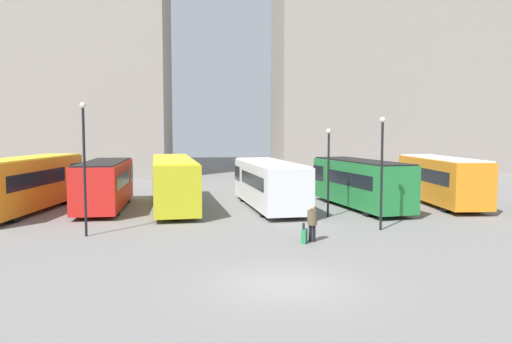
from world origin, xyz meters
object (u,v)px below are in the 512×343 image
Objects in this scene: bus_0 at (27,182)px; bus_1 at (105,183)px; bus_2 at (173,180)px; bus_3 at (269,183)px; bus_5 at (441,179)px; lamp_post_2 at (382,164)px; lamp_post_0 at (84,159)px; suitcase at (304,236)px; traveler at (312,220)px; bus_4 at (359,182)px; lamp_post_1 at (328,165)px.

bus_0 is 1.26× the size of bus_1.
bus_1 is at bearing 92.22° from bus_2.
bus_5 is (11.44, 0.02, 0.10)m from bus_3.
bus_1 is (4.44, 0.63, -0.17)m from bus_0.
bus_1 is at bearing 91.63° from bus_5.
lamp_post_2 reaches higher than bus_2.
lamp_post_0 reaches higher than bus_0.
suitcase is at bearing -116.58° from bus_0.
bus_5 reaches higher than bus_3.
lamp_post_0 is (-10.11, 2.25, 2.61)m from traveler.
bus_2 is 13.06m from suitcase.
bus_4 is 1.96× the size of lamp_post_1.
bus_0 reaches higher than bus_4.
traveler is at bearing -28.94° from suitcase.
bus_2 is at bearing -74.16° from bus_0.
lamp_post_0 is at bearing 99.12° from suitcase.
traveler is at bearing -136.02° from bus_1.
suitcase is 10.55m from lamp_post_0.
bus_1 is 1.83× the size of lamp_post_1.
bus_2 is 2.53× the size of lamp_post_1.
bus_0 is at bearing 92.59° from bus_2.
lamp_post_0 is at bearing 179.76° from lamp_post_2.
lamp_post_2 is (1.64, -3.90, 0.28)m from lamp_post_1.
lamp_post_1 is (8.89, -5.02, 1.27)m from bus_2.
suitcase is 0.15× the size of lamp_post_0.
traveler is 6.80m from lamp_post_1.
bus_0 is 18.20m from traveler.
lamp_post_0 is at bearing 153.20° from bus_2.
suitcase is at bearing 175.44° from bus_3.
lamp_post_0 reaches higher than lamp_post_2.
lamp_post_1 is at bearing -94.32° from bus_0.
bus_0 reaches higher than bus_2.
traveler is at bearing -150.85° from lamp_post_2.
lamp_post_2 is (19.15, -7.74, 1.47)m from bus_0.
bus_1 is at bearing 69.51° from traveler.
lamp_post_0 is (-3.51, -8.86, 1.87)m from bus_2.
bus_5 is 1.74× the size of lamp_post_2.
bus_5 is (21.65, -0.58, 0.08)m from bus_1.
lamp_post_1 is at bearing -110.53° from bus_1.
bus_2 is 1.31× the size of bus_5.
lamp_post_1 is at bearing -124.67° from bus_2.
lamp_post_0 is at bearing 105.79° from bus_4.
bus_5 reaches higher than bus_1.
bus_0 is at bearing 93.29° from bus_5.
lamp_post_1 reaches higher than bus_1.
bus_0 is 2.30× the size of lamp_post_1.
lamp_post_1 is at bearing 129.27° from bus_4.
traveler is (15.23, -9.93, -0.82)m from bus_0.
bus_5 is at bearing 20.24° from lamp_post_0.
bus_0 is at bearing 96.50° from bus_1.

